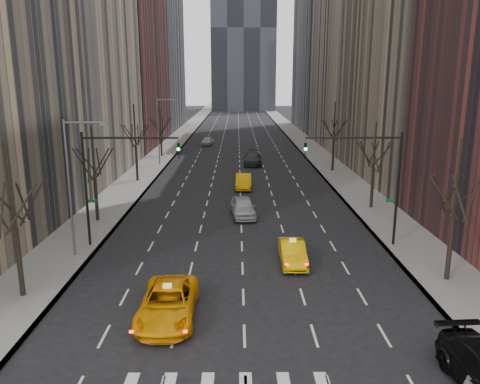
{
  "coord_description": "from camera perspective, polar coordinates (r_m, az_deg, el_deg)",
  "views": [
    {
      "loc": [
        -0.31,
        -19.5,
        11.54
      ],
      "look_at": [
        -0.12,
        14.01,
        3.5
      ],
      "focal_mm": 35.0,
      "sensor_mm": 36.0,
      "label": 1
    }
  ],
  "objects": [
    {
      "name": "sidewalk_left",
      "position": [
        91.02,
        -7.9,
        6.13
      ],
      "size": [
        4.5,
        320.0,
        0.15
      ],
      "primitive_type": "cube",
      "color": "slate",
      "rests_on": "ground"
    },
    {
      "name": "streetlight_near",
      "position": [
        31.88,
        -19.61,
        2.0
      ],
      "size": [
        2.83,
        0.22,
        9.0
      ],
      "color": "slate",
      "rests_on": "ground"
    },
    {
      "name": "tree_rw_b",
      "position": [
        43.99,
        15.96,
        2.73
      ],
      "size": [
        3.36,
        3.5,
        7.82
      ],
      "color": "black",
      "rests_on": "ground"
    },
    {
      "name": "tree_lw_b",
      "position": [
        40.05,
        -17.29,
        1.61
      ],
      "size": [
        3.36,
        3.5,
        7.82
      ],
      "color": "black",
      "rests_on": "ground"
    },
    {
      "name": "far_taxi",
      "position": [
        50.97,
        0.43,
        1.3
      ],
      "size": [
        1.74,
        4.76,
        1.56
      ],
      "primitive_type": "imported",
      "rotation": [
        0.0,
        0.0,
        -0.02
      ],
      "color": "#FCB205",
      "rests_on": "ground"
    },
    {
      "name": "tree_rw_a",
      "position": [
        29.34,
        24.54,
        -2.9
      ],
      "size": [
        3.36,
        3.5,
        8.28
      ],
      "color": "black",
      "rests_on": "ground"
    },
    {
      "name": "ground",
      "position": [
        22.66,
        0.54,
        -17.12
      ],
      "size": [
        400.0,
        400.0,
        0.0
      ],
      "primitive_type": "plane",
      "color": "black",
      "rests_on": "ground"
    },
    {
      "name": "far_suv_grey",
      "position": [
        65.66,
        1.54,
        4.15
      ],
      "size": [
        2.58,
        6.19,
        1.79
      ],
      "primitive_type": "imported",
      "rotation": [
        0.0,
        0.0,
        -0.01
      ],
      "color": "#2B2B30",
      "rests_on": "ground"
    },
    {
      "name": "bld_left_far",
      "position": [
        88.71,
        -15.05,
        19.83
      ],
      "size": [
        14.0,
        28.0,
        44.0
      ],
      "primitive_type": "cube",
      "color": "brown",
      "rests_on": "ground"
    },
    {
      "name": "silver_sedan_ahead",
      "position": [
        40.48,
        0.37,
        -1.84
      ],
      "size": [
        2.42,
        5.08,
        1.68
      ],
      "primitive_type": "imported",
      "rotation": [
        0.0,
        0.0,
        0.09
      ],
      "color": "#B0B3B9",
      "rests_on": "ground"
    },
    {
      "name": "far_car_white",
      "position": [
        85.44,
        -4.01,
        6.2
      ],
      "size": [
        2.3,
        4.55,
        1.49
      ],
      "primitive_type": "imported",
      "rotation": [
        0.0,
        0.0,
        -0.13
      ],
      "color": "#BBBBBB",
      "rests_on": "ground"
    },
    {
      "name": "tree_lw_d",
      "position": [
        72.89,
        -9.62,
        7.02
      ],
      "size": [
        3.36,
        3.5,
        7.36
      ],
      "color": "black",
      "rests_on": "ground"
    },
    {
      "name": "traffic_mast_left",
      "position": [
        33.26,
        -15.66,
        2.5
      ],
      "size": [
        6.69,
        0.39,
        8.0
      ],
      "color": "black",
      "rests_on": "ground"
    },
    {
      "name": "tree_lw_c",
      "position": [
        55.27,
        -12.58,
        5.37
      ],
      "size": [
        3.36,
        3.5,
        8.74
      ],
      "color": "black",
      "rests_on": "ground"
    },
    {
      "name": "taxi_suv",
      "position": [
        24.01,
        -8.78,
        -13.22
      ],
      "size": [
        2.71,
        5.84,
        1.62
      ],
      "primitive_type": "imported",
      "rotation": [
        0.0,
        0.0,
        0.0
      ],
      "color": "#FFA405",
      "rests_on": "ground"
    },
    {
      "name": "tree_rw_c",
      "position": [
        61.22,
        11.35,
        6.19
      ],
      "size": [
        3.36,
        3.5,
        8.74
      ],
      "color": "black",
      "rests_on": "ground"
    },
    {
      "name": "tree_lw_a",
      "position": [
        27.34,
        -25.68,
        -4.16
      ],
      "size": [
        3.36,
        3.5,
        8.28
      ],
      "color": "black",
      "rests_on": "ground"
    },
    {
      "name": "streetlight_far",
      "position": [
        65.62,
        -9.65,
        8.12
      ],
      "size": [
        2.83,
        0.22,
        9.0
      ],
      "color": "slate",
      "rests_on": "ground"
    },
    {
      "name": "sidewalk_right",
      "position": [
        91.1,
        7.65,
        6.14
      ],
      "size": [
        4.5,
        320.0,
        0.15
      ],
      "primitive_type": "cube",
      "color": "slate",
      "rests_on": "ground"
    },
    {
      "name": "bld_right_deep",
      "position": [
        117.86,
        11.15,
        21.77
      ],
      "size": [
        14.0,
        30.0,
        58.0
      ],
      "primitive_type": "cube",
      "color": "slate",
      "rests_on": "ground"
    },
    {
      "name": "traffic_mast_right",
      "position": [
        33.43,
        16.07,
        2.53
      ],
      "size": [
        6.69,
        0.39,
        8.0
      ],
      "color": "black",
      "rests_on": "ground"
    },
    {
      "name": "taxi_sedan",
      "position": [
        30.52,
        6.42,
        -7.34
      ],
      "size": [
        1.56,
        4.43,
        1.46
      ],
      "primitive_type": "imported",
      "rotation": [
        0.0,
        0.0,
        -0.0
      ],
      "color": "#EDB204",
      "rests_on": "ground"
    }
  ]
}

